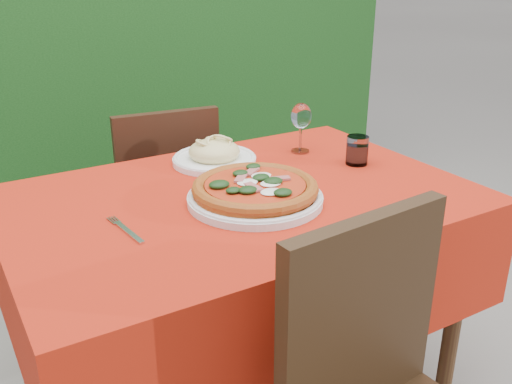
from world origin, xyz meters
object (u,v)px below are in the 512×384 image
chair_far (164,197)px  pizza_plate (255,191)px  water_glass (357,152)px  pasta_plate (214,155)px  wine_glass (301,118)px  fork (129,232)px

chair_far → pizza_plate: chair_far is taller
chair_far → water_glass: size_ratio=9.39×
chair_far → pasta_plate: size_ratio=3.21×
pasta_plate → wine_glass: size_ratio=1.59×
fork → chair_far: bearing=56.7°
chair_far → pizza_plate: (-0.03, -0.74, 0.29)m
chair_far → pasta_plate: 0.50m
fork → wine_glass: bearing=16.5°
water_glass → fork: bearing=-172.4°
wine_glass → chair_far: bearing=125.3°
pizza_plate → pasta_plate: pasta_plate is taller
fork → pizza_plate: bearing=-5.2°
pasta_plate → wine_glass: bearing=-9.1°
water_glass → fork: size_ratio=0.48×
pizza_plate → fork: (-0.35, -0.01, -0.03)m
chair_far → fork: bearing=69.7°
pizza_plate → pasta_plate: (0.05, 0.34, -0.00)m
chair_far → wine_glass: (0.32, -0.45, 0.38)m
wine_glass → fork: wine_glass is taller
pizza_plate → pasta_plate: size_ratio=1.61×
pizza_plate → water_glass: water_glass is taller
pizza_plate → water_glass: 0.44m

